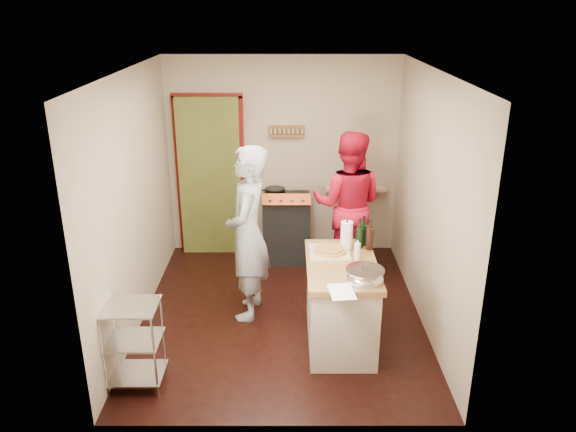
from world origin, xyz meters
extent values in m
plane|color=black|center=(0.00, 0.00, 0.00)|extent=(3.50, 3.50, 0.00)
cube|color=gray|center=(0.00, 1.75, 1.30)|extent=(3.00, 0.04, 2.60)
cube|color=#565B23|center=(-0.95, 1.80, 1.05)|extent=(0.80, 0.40, 2.10)
cube|color=maroon|center=(-1.37, 1.73, 1.05)|extent=(0.06, 0.06, 2.10)
cube|color=maroon|center=(-0.53, 1.73, 1.05)|extent=(0.06, 0.06, 2.10)
cube|color=maroon|center=(-0.95, 1.73, 2.10)|extent=(0.90, 0.06, 0.06)
cube|color=brown|center=(0.05, 1.70, 1.60)|extent=(0.46, 0.09, 0.03)
cube|color=brown|center=(0.05, 1.74, 1.66)|extent=(0.46, 0.02, 0.12)
cube|color=olive|center=(0.05, 1.70, 1.66)|extent=(0.42, 0.04, 0.07)
cube|color=gray|center=(0.95, 1.65, 0.90)|extent=(0.80, 0.18, 0.04)
cube|color=black|center=(0.75, 1.65, 1.02)|extent=(0.10, 0.14, 0.22)
cube|color=gray|center=(-1.50, 0.00, 1.30)|extent=(0.04, 3.50, 2.60)
cube|color=gray|center=(1.50, 0.00, 1.30)|extent=(0.04, 3.50, 2.60)
cube|color=white|center=(0.00, 0.00, 2.61)|extent=(3.00, 3.50, 0.02)
cube|color=black|center=(0.05, 1.43, 0.40)|extent=(0.60, 0.55, 0.80)
cube|color=black|center=(0.05, 1.43, 0.83)|extent=(0.60, 0.55, 0.06)
cube|color=#973916|center=(0.05, 1.15, 0.92)|extent=(0.60, 0.15, 0.17)
cylinder|color=black|center=(-0.10, 1.56, 0.91)|extent=(0.26, 0.26, 0.05)
cylinder|color=silver|center=(-1.50, -1.38, 0.40)|extent=(0.02, 0.02, 0.80)
cylinder|color=silver|center=(-1.06, -1.38, 0.40)|extent=(0.02, 0.02, 0.80)
cylinder|color=silver|center=(-1.50, -1.02, 0.40)|extent=(0.02, 0.02, 0.80)
cylinder|color=silver|center=(-1.06, -1.02, 0.40)|extent=(0.02, 0.02, 0.80)
cube|color=silver|center=(-1.28, -1.20, 0.10)|extent=(0.48, 0.40, 0.02)
cube|color=silver|center=(-1.28, -1.20, 0.45)|extent=(0.48, 0.40, 0.02)
cube|color=silver|center=(-1.28, -1.20, 0.78)|extent=(0.48, 0.40, 0.02)
cube|color=beige|center=(0.58, -0.52, 0.40)|extent=(0.62, 1.09, 0.81)
cube|color=brown|center=(0.58, -0.52, 0.84)|extent=(0.68, 1.15, 0.06)
cube|color=tan|center=(0.48, -0.31, 0.88)|extent=(0.40, 0.40, 0.02)
cylinder|color=gold|center=(0.48, -0.31, 0.90)|extent=(0.32, 0.32, 0.02)
ellipsoid|color=silver|center=(0.76, -0.88, 0.92)|extent=(0.35, 0.35, 0.11)
cylinder|color=white|center=(0.66, -0.16, 1.00)|extent=(0.12, 0.12, 0.28)
cylinder|color=silver|center=(0.74, -0.44, 0.95)|extent=(0.06, 0.06, 0.17)
cube|color=white|center=(0.53, -1.09, 0.87)|extent=(0.24, 0.32, 0.00)
cylinder|color=black|center=(0.84, -0.09, 1.02)|extent=(0.08, 0.08, 0.31)
cylinder|color=black|center=(0.89, -0.20, 1.02)|extent=(0.08, 0.08, 0.31)
cylinder|color=black|center=(0.79, -0.16, 1.02)|extent=(0.08, 0.08, 0.31)
imported|color=#A8A8AD|center=(-0.35, 0.02, 0.94)|extent=(0.51, 0.72, 1.88)
imported|color=#BA0C25|center=(0.79, 1.02, 0.90)|extent=(1.00, 0.85, 1.81)
camera|label=1|loc=(0.07, -5.37, 3.21)|focal=35.00mm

